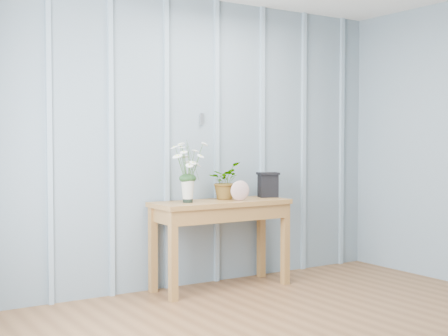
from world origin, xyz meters
TOP-DOWN VIEW (x-y plane):
  - room_shell at (0.00, 0.92)m, footprint 4.00×4.50m
  - sideboard at (0.14, 1.99)m, footprint 1.20×0.45m
  - daisy_vase at (-0.18, 1.99)m, footprint 0.36×0.28m
  - spider_plant at (0.24, 2.09)m, footprint 0.38×0.38m
  - felt_disc_vessel at (0.27, 1.90)m, footprint 0.18×0.08m
  - carved_box at (0.67, 2.04)m, footprint 0.22×0.19m

SIDE VIEW (x-z plane):
  - sideboard at x=0.14m, z-range 0.26..1.01m
  - felt_disc_vessel at x=0.27m, z-range 0.75..0.92m
  - carved_box at x=0.67m, z-range 0.75..0.98m
  - spider_plant at x=0.24m, z-range 0.75..1.07m
  - daisy_vase at x=-0.18m, z-range 0.81..1.33m
  - room_shell at x=0.00m, z-range 0.74..3.24m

